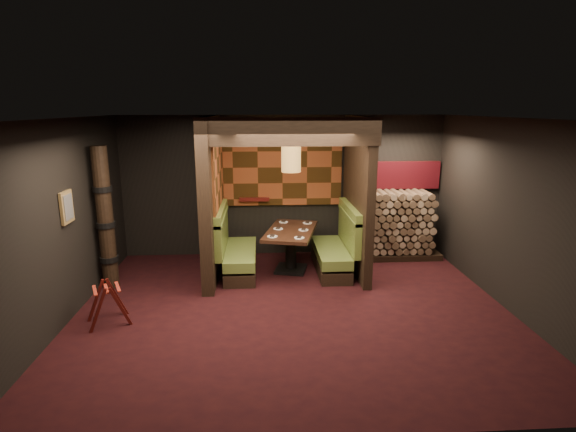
# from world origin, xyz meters

# --- Properties ---
(floor) EXTENTS (6.50, 5.50, 0.02)m
(floor) POSITION_xyz_m (0.00, 0.00, -0.01)
(floor) COLOR black
(floor) RESTS_ON ground
(ceiling) EXTENTS (6.50, 5.50, 0.02)m
(ceiling) POSITION_xyz_m (0.00, 0.00, 2.86)
(ceiling) COLOR black
(ceiling) RESTS_ON ground
(wall_back) EXTENTS (6.50, 0.02, 2.85)m
(wall_back) POSITION_xyz_m (0.00, 2.76, 1.43)
(wall_back) COLOR black
(wall_back) RESTS_ON ground
(wall_front) EXTENTS (6.50, 0.02, 2.85)m
(wall_front) POSITION_xyz_m (0.00, -2.76, 1.43)
(wall_front) COLOR black
(wall_front) RESTS_ON ground
(wall_left) EXTENTS (0.02, 5.50, 2.85)m
(wall_left) POSITION_xyz_m (-3.26, 0.00, 1.43)
(wall_left) COLOR black
(wall_left) RESTS_ON ground
(wall_right) EXTENTS (0.02, 5.50, 2.85)m
(wall_right) POSITION_xyz_m (3.26, 0.00, 1.43)
(wall_right) COLOR black
(wall_right) RESTS_ON ground
(partition_left) EXTENTS (0.20, 2.20, 2.85)m
(partition_left) POSITION_xyz_m (-1.35, 1.65, 1.43)
(partition_left) COLOR black
(partition_left) RESTS_ON floor
(partition_right) EXTENTS (0.15, 2.10, 2.85)m
(partition_right) POSITION_xyz_m (1.30, 1.70, 1.43)
(partition_right) COLOR black
(partition_right) RESTS_ON floor
(header_beam) EXTENTS (2.85, 0.18, 0.44)m
(header_beam) POSITION_xyz_m (-0.02, 0.70, 2.63)
(header_beam) COLOR black
(header_beam) RESTS_ON partition_left
(tapa_back_panel) EXTENTS (2.40, 0.06, 1.55)m
(tapa_back_panel) POSITION_xyz_m (-0.02, 2.71, 1.82)
(tapa_back_panel) COLOR brown
(tapa_back_panel) RESTS_ON wall_back
(tapa_side_panel) EXTENTS (0.04, 1.85, 1.45)m
(tapa_side_panel) POSITION_xyz_m (-1.23, 1.82, 1.85)
(tapa_side_panel) COLOR brown
(tapa_side_panel) RESTS_ON partition_left
(lacquer_shelf) EXTENTS (0.60, 0.12, 0.07)m
(lacquer_shelf) POSITION_xyz_m (-0.60, 2.65, 1.18)
(lacquer_shelf) COLOR #4F120F
(lacquer_shelf) RESTS_ON wall_back
(booth_bench_left) EXTENTS (0.68, 1.60, 1.14)m
(booth_bench_left) POSITION_xyz_m (-0.96, 1.65, 0.40)
(booth_bench_left) COLOR black
(booth_bench_left) RESTS_ON floor
(booth_bench_right) EXTENTS (0.68, 1.60, 1.14)m
(booth_bench_right) POSITION_xyz_m (0.93, 1.65, 0.40)
(booth_bench_right) COLOR black
(booth_bench_right) RESTS_ON floor
(dining_table) EXTENTS (1.16, 1.66, 0.80)m
(dining_table) POSITION_xyz_m (0.08, 1.67, 0.56)
(dining_table) COLOR black
(dining_table) RESTS_ON floor
(place_settings) EXTENTS (0.89, 1.30, 0.03)m
(place_settings) POSITION_xyz_m (0.08, 1.67, 0.81)
(place_settings) COLOR white
(place_settings) RESTS_ON dining_table
(pendant_lamp) EXTENTS (0.35, 0.35, 0.97)m
(pendant_lamp) POSITION_xyz_m (0.08, 1.62, 2.10)
(pendant_lamp) COLOR olive
(pendant_lamp) RESTS_ON ceiling
(framed_picture) EXTENTS (0.05, 0.36, 0.46)m
(framed_picture) POSITION_xyz_m (-3.22, 0.10, 1.62)
(framed_picture) COLOR olive
(framed_picture) RESTS_ON wall_left
(luggage_rack) EXTENTS (0.71, 0.62, 0.64)m
(luggage_rack) POSITION_xyz_m (-2.65, -0.26, 0.32)
(luggage_rack) COLOR #400D0A
(luggage_rack) RESTS_ON floor
(totem_column) EXTENTS (0.31, 0.31, 2.40)m
(totem_column) POSITION_xyz_m (-3.05, 1.10, 1.19)
(totem_column) COLOR black
(totem_column) RESTS_ON floor
(firewood_stack) EXTENTS (1.73, 0.70, 1.36)m
(firewood_stack) POSITION_xyz_m (2.29, 2.35, 0.68)
(firewood_stack) COLOR black
(firewood_stack) RESTS_ON floor
(mosaic_header) EXTENTS (1.83, 0.10, 0.56)m
(mosaic_header) POSITION_xyz_m (2.29, 2.68, 1.64)
(mosaic_header) COLOR maroon
(mosaic_header) RESTS_ON wall_back
(bay_front_post) EXTENTS (0.08, 0.08, 2.85)m
(bay_front_post) POSITION_xyz_m (1.39, 1.96, 1.43)
(bay_front_post) COLOR black
(bay_front_post) RESTS_ON floor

